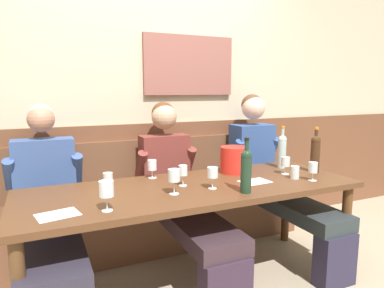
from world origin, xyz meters
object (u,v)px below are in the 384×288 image
Objects in this scene: wine_glass_center_rear at (313,169)px; water_tumbler_right at (295,172)px; person_center_right_seat at (48,210)px; wine_bottle_amber_mid at (315,152)px; wine_glass_near_bucket at (213,174)px; wine_glass_right_end at (152,166)px; person_right_seat at (180,190)px; wine_bottle_clear_water at (282,150)px; person_left_seat at (271,171)px; water_tumbler_left at (108,178)px; wall_bench at (162,215)px; dining_table at (194,196)px; wine_glass_left_end at (106,189)px; wine_glass_by_bottle at (285,163)px; wine_glass_mid_right at (174,177)px; wine_bottle_green_tall at (246,169)px; ice_bucket at (234,160)px; wine_glass_center_front at (183,171)px.

wine_glass_center_rear is 1.45× the size of water_tumbler_right.
wine_bottle_amber_mid is at bearing -9.43° from person_center_right_seat.
wine_glass_right_end is (-0.28, 0.43, -0.01)m from wine_glass_near_bucket.
person_right_seat reaches higher than wine_bottle_clear_water.
water_tumbler_left is at bearing -177.24° from person_left_seat.
wall_bench reaches higher than dining_table.
wine_glass_left_end reaches higher than wine_glass_center_rear.
person_left_seat is at bearing 1.94° from person_center_right_seat.
wine_glass_right_end reaches higher than water_tumbler_right.
wine_glass_near_bucket is at bearing -170.03° from wine_glass_by_bottle.
person_right_seat is 0.89m from wine_glass_left_end.
wine_glass_center_rear is (0.83, -0.23, 0.17)m from dining_table.
dining_table is at bearing -167.67° from wine_bottle_clear_water.
dining_table is 24.43× the size of water_tumbler_right.
person_left_seat is at bearing 69.16° from wine_glass_by_bottle.
wine_bottle_green_tall is at bearing -19.79° from wine_glass_mid_right.
wine_bottle_clear_water is 0.27m from wine_bottle_amber_mid.
wine_glass_center_rear is (-0.20, -0.20, -0.07)m from wine_bottle_amber_mid.
ice_bucket is 0.72m from wine_glass_mid_right.
wine_bottle_amber_mid is 2.66× the size of wine_glass_by_bottle.
wine_glass_center_front is (-0.96, -0.17, -0.05)m from wine_bottle_clear_water.
person_right_seat is 3.54× the size of wine_bottle_amber_mid.
dining_table is 6.49× the size of wine_bottle_green_tall.
wall_bench is 0.50m from person_right_seat.
wine_glass_mid_right is at bearing -147.39° from dining_table.
water_tumbler_left is (-1.30, 0.28, -0.05)m from wine_glass_by_bottle.
wine_glass_near_bucket is at bearing 171.45° from wine_glass_center_rear.
wine_bottle_clear_water is at bearing -3.65° from water_tumbler_left.
person_right_seat reaches higher than water_tumbler_right.
dining_table is 0.80m from wine_glass_by_bottle.
wine_glass_mid_right is (-0.12, -0.15, 0.01)m from wine_glass_center_front.
person_left_seat is 1.05m from wine_glass_center_front.
water_tumbler_right is at bearing -107.90° from person_left_seat.
wine_bottle_amber_mid is at bearing -72.16° from person_left_seat.
wine_bottle_clear_water is 0.37m from water_tumbler_right.
wine_glass_by_bottle is 1.71× the size of water_tumbler_left.
wall_bench is 17.83× the size of wine_glass_near_bucket.
dining_table is at bearing -158.71° from person_left_seat.
wine_bottle_clear_water reaches higher than wine_glass_by_bottle.
dining_table is 13.72× the size of wine_glass_left_end.
person_center_right_seat is at bearing 163.44° from wine_glass_center_rear.
wine_bottle_clear_water is at bearing 9.88° from wine_glass_center_front.
wall_bench is 7.41× the size of wine_bottle_clear_water.
wall_bench is 7.33× the size of wine_bottle_green_tall.
person_center_right_seat is 5.89× the size of ice_bucket.
dining_table is 0.31m from person_right_seat.
wine_glass_right_end is 0.33m from water_tumbler_left.
person_left_seat is 0.51m from ice_bucket.
wine_glass_left_end is (-1.54, -0.61, 0.19)m from person_left_seat.
wine_glass_near_bucket is at bearing -33.50° from water_tumbler_left.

